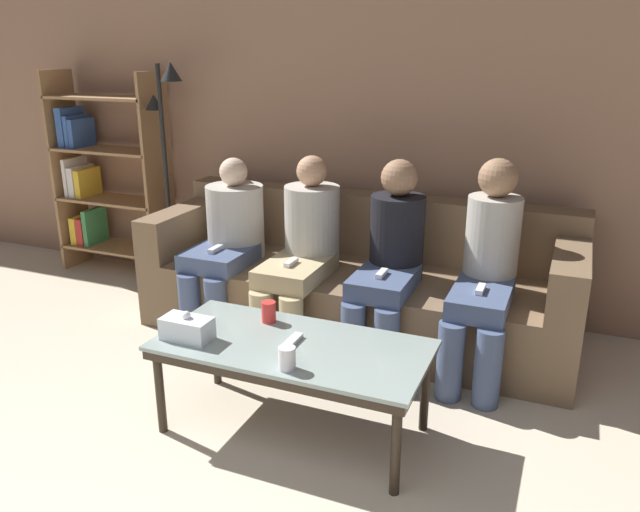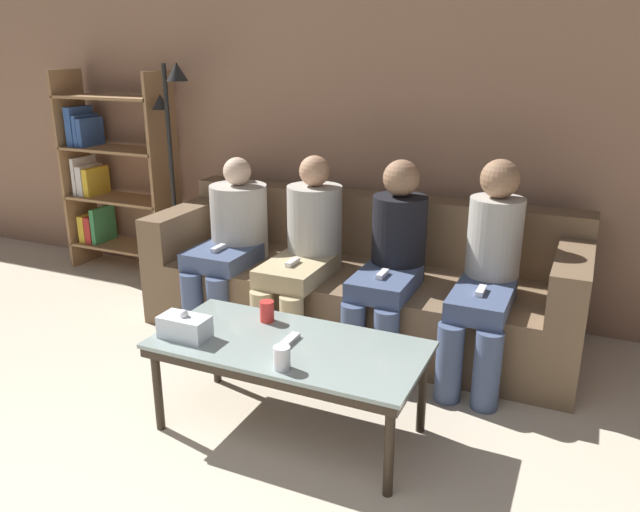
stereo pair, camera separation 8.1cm
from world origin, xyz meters
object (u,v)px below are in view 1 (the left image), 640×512
(cup_near_right, at_px, (269,312))
(bookshelf, at_px, (101,177))
(couch, at_px, (358,283))
(seated_person_right_end, at_px, (487,268))
(standing_lamp, at_px, (167,156))
(coffee_table, at_px, (292,352))
(seated_person_mid_right, at_px, (390,256))
(seated_person_mid_left, at_px, (304,247))
(seated_person_left_end, at_px, (228,237))
(game_remote, at_px, (292,341))
(cup_near_left, at_px, (287,358))
(tissue_box, at_px, (187,328))

(cup_near_right, xyz_separation_m, bookshelf, (-2.04, 1.26, 0.24))
(couch, xyz_separation_m, seated_person_right_end, (0.77, -0.24, 0.29))
(cup_near_right, xyz_separation_m, standing_lamp, (-1.33, 1.12, 0.47))
(seated_person_right_end, bearing_deg, coffee_table, -126.72)
(seated_person_mid_right, bearing_deg, seated_person_mid_left, -179.32)
(coffee_table, xyz_separation_m, seated_person_left_end, (-0.87, 0.94, 0.16))
(game_remote, distance_m, seated_person_mid_left, 0.99)
(coffee_table, relative_size, seated_person_right_end, 1.06)
(couch, xyz_separation_m, game_remote, (0.10, -1.15, 0.15))
(bookshelf, bearing_deg, standing_lamp, -11.16)
(couch, distance_m, seated_person_right_end, 0.86)
(game_remote, relative_size, standing_lamp, 0.10)
(bookshelf, bearing_deg, cup_near_left, -35.23)
(cup_near_left, distance_m, game_remote, 0.23)
(bookshelf, bearing_deg, cup_near_right, -31.68)
(cup_near_right, bearing_deg, seated_person_mid_right, 64.96)
(tissue_box, height_order, game_remote, tissue_box)
(couch, xyz_separation_m, cup_near_left, (0.18, -1.36, 0.19))
(seated_person_left_end, bearing_deg, coffee_table, -47.28)
(couch, bearing_deg, bookshelf, 172.64)
(cup_near_left, distance_m, standing_lamp, 2.24)
(cup_near_right, relative_size, seated_person_mid_right, 0.09)
(couch, xyz_separation_m, coffee_table, (0.10, -1.15, 0.10))
(standing_lamp, distance_m, seated_person_right_end, 2.26)
(cup_near_right, bearing_deg, seated_person_left_end, 130.89)
(game_remote, bearing_deg, seated_person_right_end, 53.28)
(cup_near_left, bearing_deg, seated_person_right_end, 61.90)
(standing_lamp, height_order, seated_person_right_end, standing_lamp)
(game_remote, bearing_deg, bookshelf, 147.55)
(coffee_table, bearing_deg, seated_person_right_end, 53.28)
(coffee_table, height_order, cup_near_right, cup_near_right)
(seated_person_mid_left, height_order, seated_person_mid_right, seated_person_mid_right)
(cup_near_left, height_order, game_remote, cup_near_left)
(tissue_box, bearing_deg, seated_person_mid_right, 60.51)
(coffee_table, height_order, seated_person_left_end, seated_person_left_end)
(game_remote, relative_size, seated_person_mid_right, 0.14)
(cup_near_right, height_order, standing_lamp, standing_lamp)
(cup_near_right, distance_m, bookshelf, 2.42)
(couch, xyz_separation_m, standing_lamp, (-1.42, 0.14, 0.66))
(standing_lamp, distance_m, seated_person_left_end, 0.84)
(tissue_box, xyz_separation_m, seated_person_mid_right, (0.60, 1.06, 0.08))
(seated_person_mid_right, bearing_deg, game_remote, -99.86)
(bookshelf, xyz_separation_m, seated_person_left_end, (1.37, -0.48, -0.18))
(couch, distance_m, coffee_table, 1.16)
(couch, xyz_separation_m, tissue_box, (-0.34, -1.29, 0.19))
(game_remote, height_order, standing_lamp, standing_lamp)
(cup_near_right, relative_size, seated_person_right_end, 0.09)
(tissue_box, bearing_deg, seated_person_mid_left, 85.44)
(cup_near_left, xyz_separation_m, cup_near_right, (-0.27, 0.38, 0.00))
(standing_lamp, bearing_deg, cup_near_left, -43.06)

